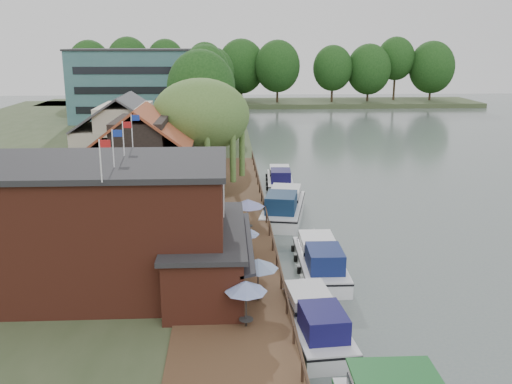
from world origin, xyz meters
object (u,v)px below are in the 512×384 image
object	(u,v)px
cottage_c	(176,126)
umbrella_4	(228,231)
cruiser_3	(280,177)
umbrella_0	(246,304)
cottage_a	(143,160)
cruiser_1	(320,256)
cruiser_2	(284,203)
pub	(124,225)
cottage_b	(126,140)
willow	(201,138)
cruiser_0	(315,315)
umbrella_2	(233,260)
umbrella_3	(244,244)
umbrella_5	(248,215)
hotel_block	(147,85)
umbrella_1	(258,280)

from	to	relation	value
cottage_c	umbrella_4	bearing A→B (deg)	-78.48
cruiser_3	umbrella_0	bearing A→B (deg)	-94.94
cottage_a	cottage_c	distance (m)	19.03
cruiser_1	cruiser_2	world-z (taller)	cruiser_2
umbrella_0	cruiser_2	world-z (taller)	umbrella_0
pub	cottage_b	distance (m)	25.33
willow	cruiser_3	distance (m)	11.19
umbrella_4	cruiser_0	size ratio (longest dim) A/B	0.26
umbrella_2	cottage_b	bearing A→B (deg)	112.22
cruiser_1	cruiser_3	size ratio (longest dim) A/B	1.07
umbrella_3	umbrella_5	distance (m)	6.14
umbrella_2	umbrella_4	bearing A→B (deg)	92.91
cottage_b	cruiser_3	world-z (taller)	cottage_b
willow	cruiser_0	distance (m)	25.60
umbrella_0	cruiser_3	bearing A→B (deg)	81.76
cottage_a	cruiser_3	world-z (taller)	cottage_a
umbrella_2	willow	bearing A→B (deg)	97.41
cottage_a	umbrella_3	bearing A→B (deg)	-57.09
umbrella_0	cruiser_3	size ratio (longest dim) A/B	0.27
cottage_c	cruiser_3	size ratio (longest dim) A/B	0.95
cottage_c	hotel_block	bearing A→B (deg)	102.20
willow	umbrella_1	world-z (taller)	willow
cottage_b	cruiser_3	xyz separation A→B (m)	(15.15, 1.34, -4.19)
cottage_a	umbrella_5	bearing A→B (deg)	-35.20
umbrella_4	cruiser_0	world-z (taller)	umbrella_4
umbrella_0	umbrella_2	world-z (taller)	same
cruiser_0	cruiser_2	bearing A→B (deg)	83.96
umbrella_2	cruiser_2	world-z (taller)	umbrella_2
pub	umbrella_0	distance (m)	8.73
umbrella_0	cottage_a	bearing A→B (deg)	110.55
umbrella_0	cruiser_3	distance (m)	31.92
umbrella_5	cottage_b	bearing A→B (deg)	125.38
cottage_c	willow	world-z (taller)	willow
cottage_c	umbrella_0	distance (m)	39.89
umbrella_4	umbrella_0	bearing A→B (deg)	-85.78
umbrella_2	umbrella_3	xyz separation A→B (m)	(0.66, 2.68, 0.00)
hotel_block	umbrella_1	xyz separation A→B (m)	(15.31, -73.42, -4.86)
willow	umbrella_4	bearing A→B (deg)	-80.98
cottage_c	umbrella_3	bearing A→B (deg)	-77.75
cottage_a	umbrella_0	world-z (taller)	cottage_a
hotel_block	cruiser_1	size ratio (longest dim) A/B	2.66
cottage_c	cottage_a	bearing A→B (deg)	-93.01
umbrella_3	cruiser_1	bearing A→B (deg)	7.57
cottage_a	umbrella_3	size ratio (longest dim) A/B	3.62
hotel_block	cruiser_1	xyz separation A→B (m)	(19.66, -67.26, -6.00)
willow	umbrella_5	bearing A→B (deg)	-71.00
umbrella_0	cruiser_0	distance (m)	3.85
umbrella_2	cruiser_3	bearing A→B (deg)	78.87
cruiser_3	umbrella_4	bearing A→B (deg)	-101.24
cottage_a	cruiser_1	xyz separation A→B (m)	(12.66, -11.26, -4.10)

